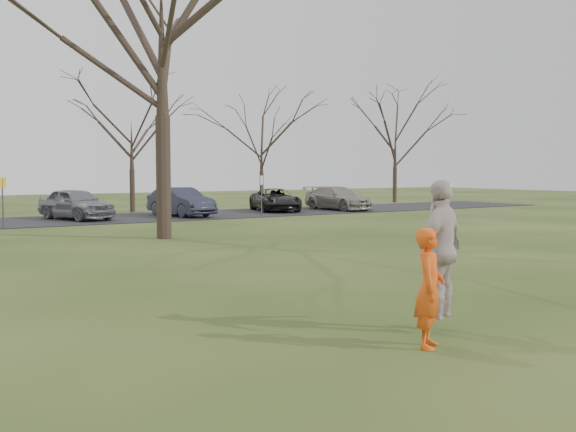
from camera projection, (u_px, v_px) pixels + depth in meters
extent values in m
plane|color=#1E380F|center=(446.00, 343.00, 8.99)|extent=(120.00, 120.00, 0.00)
cube|color=black|center=(39.00, 221.00, 29.97)|extent=(62.00, 6.50, 0.04)
imported|color=#ED5113|center=(429.00, 288.00, 8.69)|extent=(0.69, 0.67, 1.60)
imported|color=slate|center=(76.00, 204.00, 30.81)|extent=(3.01, 4.68, 1.48)
imported|color=#2A2C3F|center=(181.00, 202.00, 33.10)|extent=(2.13, 4.54, 1.44)
imported|color=black|center=(275.00, 200.00, 37.14)|extent=(3.32, 4.99, 1.27)
imported|color=gray|center=(338.00, 198.00, 38.37)|extent=(2.24, 4.79, 1.35)
imported|color=beige|center=(441.00, 249.00, 9.54)|extent=(1.27, 0.88, 2.01)
cylinder|color=white|center=(443.00, 186.00, 9.61)|extent=(0.28, 0.27, 0.09)
cylinder|color=#47474C|center=(3.00, 204.00, 26.30)|extent=(0.06, 0.06, 2.00)
cube|color=yellow|center=(2.00, 183.00, 26.24)|extent=(0.35, 0.35, 0.45)
cylinder|color=#47474C|center=(262.00, 197.00, 32.77)|extent=(0.06, 0.06, 2.00)
cube|color=silver|center=(261.00, 180.00, 32.71)|extent=(0.35, 0.35, 0.45)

